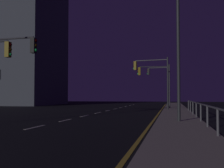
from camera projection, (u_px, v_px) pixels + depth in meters
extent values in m
plane|color=black|center=(87.00, 116.00, 22.00)|extent=(112.00, 112.00, 0.00)
cube|color=#9E937F|center=(178.00, 116.00, 20.57)|extent=(2.58, 77.00, 0.14)
cube|color=silver|center=(35.00, 127.00, 13.69)|extent=(0.14, 2.00, 0.01)
cube|color=silver|center=(65.00, 120.00, 17.60)|extent=(0.14, 2.00, 0.01)
cube|color=silver|center=(85.00, 116.00, 21.51)|extent=(0.14, 2.00, 0.01)
cube|color=silver|center=(98.00, 113.00, 25.42)|extent=(0.14, 2.00, 0.01)
cube|color=silver|center=(108.00, 111.00, 29.33)|extent=(0.14, 2.00, 0.01)
cube|color=silver|center=(115.00, 109.00, 33.24)|extent=(0.14, 2.00, 0.01)
cube|color=silver|center=(121.00, 107.00, 37.15)|extent=(0.14, 2.00, 0.01)
cube|color=silver|center=(126.00, 106.00, 41.06)|extent=(0.14, 2.00, 0.01)
cube|color=silver|center=(130.00, 105.00, 44.97)|extent=(0.14, 2.00, 0.01)
cube|color=silver|center=(133.00, 105.00, 48.88)|extent=(0.14, 2.00, 0.01)
cube|color=gold|center=(159.00, 113.00, 25.77)|extent=(0.14, 53.00, 0.01)
cylinder|color=#38383D|center=(169.00, 86.00, 33.20)|extent=(0.16, 0.16, 5.12)
cylinder|color=#38383D|center=(154.00, 67.00, 33.59)|extent=(3.53, 0.26, 0.11)
cube|color=olive|center=(139.00, 71.00, 33.86)|extent=(0.29, 0.35, 0.95)
sphere|color=black|center=(138.00, 69.00, 33.90)|extent=(0.20, 0.20, 0.20)
sphere|color=black|center=(138.00, 71.00, 33.88)|extent=(0.20, 0.20, 0.20)
sphere|color=#19D84C|center=(138.00, 74.00, 33.87)|extent=(0.20, 0.20, 0.20)
cube|color=olive|center=(8.00, 50.00, 17.34)|extent=(0.28, 0.34, 0.95)
sphere|color=black|center=(10.00, 45.00, 17.32)|extent=(0.20, 0.20, 0.20)
sphere|color=black|center=(10.00, 49.00, 17.31)|extent=(0.20, 0.20, 0.20)
sphere|color=#19D84C|center=(10.00, 54.00, 17.30)|extent=(0.20, 0.20, 0.20)
cylinder|color=#2D3033|center=(169.00, 86.00, 40.15)|extent=(0.16, 0.16, 5.72)
cylinder|color=#4C4C51|center=(159.00, 68.00, 40.74)|extent=(2.96, 0.48, 0.11)
cube|color=black|center=(149.00, 72.00, 41.20)|extent=(0.32, 0.37, 0.95)
sphere|color=black|center=(148.00, 70.00, 41.27)|extent=(0.20, 0.20, 0.20)
sphere|color=black|center=(148.00, 72.00, 41.26)|extent=(0.20, 0.20, 0.20)
sphere|color=#19D84C|center=(148.00, 74.00, 41.24)|extent=(0.20, 0.20, 0.20)
cylinder|color=#38383D|center=(6.00, 39.00, 18.15)|extent=(4.01, 0.40, 0.11)
cube|color=black|center=(33.00, 46.00, 17.57)|extent=(0.30, 0.36, 0.95)
sphere|color=black|center=(36.00, 41.00, 17.54)|extent=(0.20, 0.20, 0.20)
sphere|color=black|center=(36.00, 45.00, 17.52)|extent=(0.20, 0.20, 0.20)
sphere|color=#19D84C|center=(36.00, 50.00, 17.51)|extent=(0.20, 0.20, 0.20)
cylinder|color=#2D3033|center=(168.00, 83.00, 29.54)|extent=(0.16, 0.16, 5.47)
cylinder|color=#4C4C51|center=(151.00, 60.00, 30.26)|extent=(3.49, 0.63, 0.11)
cube|color=olive|center=(135.00, 66.00, 30.85)|extent=(0.33, 0.38, 0.95)
sphere|color=black|center=(134.00, 63.00, 30.91)|extent=(0.20, 0.20, 0.20)
sphere|color=black|center=(134.00, 66.00, 30.90)|extent=(0.20, 0.20, 0.20)
sphere|color=#19D84C|center=(134.00, 68.00, 30.89)|extent=(0.20, 0.20, 0.20)
cylinder|color=#2D3033|center=(178.00, 48.00, 15.75)|extent=(0.18, 0.18, 8.16)
cylinder|color=#59595E|center=(218.00, 122.00, 9.78)|extent=(0.09, 0.09, 0.95)
cylinder|color=#59595E|center=(207.00, 116.00, 12.61)|extent=(0.09, 0.09, 0.95)
cylinder|color=#59595E|center=(201.00, 113.00, 15.44)|extent=(0.09, 0.09, 0.95)
cylinder|color=#59595E|center=(196.00, 110.00, 18.27)|extent=(0.09, 0.09, 0.95)
cylinder|color=#59595E|center=(193.00, 108.00, 21.10)|extent=(0.09, 0.09, 0.95)
cylinder|color=#59595E|center=(190.00, 107.00, 23.93)|extent=(0.09, 0.09, 0.95)
cylinder|color=#59595E|center=(188.00, 106.00, 26.76)|extent=(0.09, 0.09, 0.95)
cube|color=slate|center=(204.00, 105.00, 14.05)|extent=(0.06, 26.05, 0.06)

